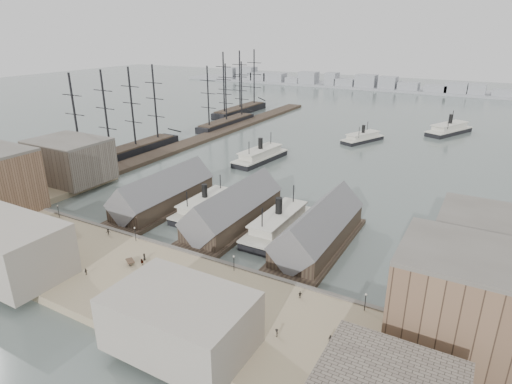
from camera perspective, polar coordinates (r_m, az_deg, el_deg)
The scene contains 40 objects.
ground at distance 112.37m, azimuth -7.56°, elevation -7.66°, with size 900.00×900.00×0.00m, color #4D5955.
quay at distance 98.98m, azimuth -14.61°, elevation -11.83°, with size 180.00×30.00×2.00m, color gray.
seawall at distance 108.26m, azimuth -9.24°, elevation -8.25°, with size 180.00×1.20×2.30m, color #59544C.
west_wharf at distance 225.86m, azimuth -6.44°, elevation 7.36°, with size 10.00×220.00×1.60m, color #2D231C.
ferry_shed_west at distance 137.46m, azimuth -12.22°, elevation -0.34°, with size 14.00×42.00×12.60m.
ferry_shed_center at distance 122.77m, azimuth -3.00°, elevation -2.51°, with size 14.00×42.00×12.60m.
ferry_shed_east at distance 112.25m, azimuth 8.37°, elevation -5.07°, with size 14.00×42.00×12.60m.
warehouse_west_back at distance 168.09m, azimuth -23.52°, elevation 3.86°, with size 26.00×20.00×14.00m, color #60564C.
warehouse_east_front at distance 78.51m, azimuth 29.17°, elevation -14.42°, with size 30.00×18.00×19.00m, color brown.
warehouse_east_back at distance 103.24m, azimuth 30.52°, elevation -7.42°, with size 28.00×20.00×15.00m, color #60564C.
street_bldg_center at distance 77.02m, azimuth -10.02°, elevation -16.56°, with size 24.00×16.00×10.00m, color gray.
street_bldg_west at distance 111.33m, azimuth -30.69°, elevation -6.32°, with size 30.00×16.00×12.00m, color gray.
lamp_post_far_w at distance 136.28m, azimuth -24.90°, elevation -2.06°, with size 0.44×0.44×3.92m.
lamp_post_near_w at distance 114.64m, azimuth -15.84°, elevation -5.08°, with size 0.44×0.44×3.92m.
lamp_post_near_e at distance 97.52m, azimuth -2.97°, elevation -9.08°, with size 0.44×0.44×3.92m.
lamp_post_far_e at distance 87.62m, azimuth 14.40°, elevation -13.63°, with size 0.44×0.44×3.92m.
far_shore at distance 419.89m, azimuth 21.02°, elevation 12.86°, with size 500.00×40.00×15.72m.
ferry_docked_west at distance 133.56m, azimuth -6.79°, elevation -1.74°, with size 8.09×26.98×9.64m.
ferry_docked_east at distance 120.09m, azimuth 3.02°, elevation -4.18°, with size 9.02×30.08×10.74m.
ferry_open_near at distance 183.90m, azimuth 0.59°, elevation 4.89°, with size 12.30×31.00×10.78m.
ferry_open_mid at distance 223.32m, azimuth 14.03°, elevation 7.05°, with size 16.82×26.04×8.96m.
ferry_open_far at distance 255.53m, azimuth 24.35°, elevation 7.65°, with size 21.62×32.52×11.23m.
sailing_ship_near at distance 198.52m, azimuth -17.20°, elevation 5.24°, with size 9.31×64.14×38.28m.
sailing_ship_mid at distance 253.20m, azimuth -3.95°, elevation 9.32°, with size 8.59×49.61×35.30m.
sailing_ship_far at distance 291.57m, azimuth -2.13°, elevation 10.98°, with size 9.81×54.51×40.34m.
tram at distance 78.76m, azimuth 22.46°, elevation -19.95°, with size 3.73×10.84×3.78m.
horse_cart_left at distance 121.73m, azimuth -24.92°, elevation -5.77°, with size 4.71×2.96×1.42m.
horse_cart_center at distance 104.43m, azimuth -15.50°, elevation -8.92°, with size 4.75×3.44×1.55m.
horse_cart_right at distance 80.66m, azimuth -3.65°, elevation -18.04°, with size 4.68×1.95×1.54m.
pedestrian_0 at distance 134.03m, azimuth -25.96°, elevation -3.46°, with size 0.64×0.47×1.76m, color black.
pedestrian_1 at distance 128.48m, azimuth -27.92°, elevation -4.83°, with size 0.88×0.68×1.81m, color black.
pedestrian_2 at distance 120.71m, azimuth -19.10°, elevation -5.05°, with size 1.17×0.67×1.81m, color black.
pedestrian_3 at distance 104.17m, azimuth -21.73°, elevation -9.82°, with size 0.92×0.38×1.56m, color black.
pedestrian_4 at distance 105.89m, azimuth -14.68°, elevation -8.35°, with size 0.85×0.55×1.73m, color black.
pedestrian_5 at distance 95.22m, azimuth -11.66°, elevation -11.67°, with size 0.61×0.45×1.67m, color black.
pedestrian_6 at distance 91.42m, azimuth -3.85°, elevation -12.74°, with size 0.82×0.64×1.69m, color black.
pedestrian_7 at distance 80.24m, azimuth 2.77°, elevation -18.24°, with size 1.05×0.60×1.63m, color black.
pedestrian_8 at distance 89.94m, azimuth 5.89°, elevation -13.47°, with size 0.94×0.39×1.61m, color black.
pedestrian_9 at distance 77.45m, azimuth 23.07°, elevation -21.93°, with size 0.83×0.54×1.70m, color black.
pedestrian_10 at distance 79.91m, azimuth 9.88°, elevation -18.78°, with size 0.80×0.52×1.63m, color black.
Camera 1 is at (60.53, -78.08, 53.53)m, focal length 30.00 mm.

